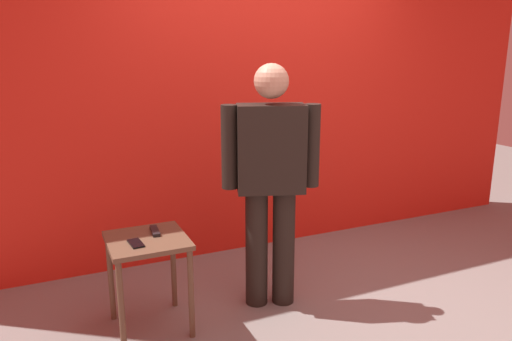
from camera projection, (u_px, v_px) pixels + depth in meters
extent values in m
plane|color=gray|center=(350.00, 320.00, 3.19)|extent=(12.00, 12.00, 0.00)
cube|color=red|center=(258.00, 62.00, 4.09)|extent=(5.72, 0.12, 3.22)
cylinder|color=black|center=(257.00, 248.00, 3.32)|extent=(0.19, 0.19, 0.81)
cylinder|color=black|center=(284.00, 247.00, 3.33)|extent=(0.19, 0.19, 0.81)
cube|color=black|center=(271.00, 149.00, 3.16)|extent=(0.48, 0.35, 0.57)
cube|color=red|center=(269.00, 141.00, 3.26)|extent=(0.12, 0.05, 0.48)
cube|color=#C68CB7|center=(269.00, 143.00, 3.27)|extent=(0.04, 0.02, 0.43)
cylinder|color=black|center=(230.00, 147.00, 3.13)|extent=(0.14, 0.14, 0.54)
cylinder|color=black|center=(312.00, 146.00, 3.18)|extent=(0.14, 0.14, 0.54)
sphere|color=tan|center=(271.00, 81.00, 3.05)|extent=(0.22, 0.22, 0.22)
cube|color=brown|center=(147.00, 240.00, 2.97)|extent=(0.47, 0.47, 0.03)
cylinder|color=brown|center=(121.00, 308.00, 2.78)|extent=(0.04, 0.04, 0.57)
cylinder|color=brown|center=(191.00, 294.00, 2.94)|extent=(0.04, 0.04, 0.57)
cylinder|color=brown|center=(111.00, 278.00, 3.14)|extent=(0.04, 0.04, 0.57)
cylinder|color=brown|center=(173.00, 267.00, 3.30)|extent=(0.04, 0.04, 0.57)
cube|color=black|center=(136.00, 243.00, 2.87)|extent=(0.08, 0.15, 0.01)
cube|color=black|center=(155.00, 231.00, 3.05)|extent=(0.06, 0.17, 0.02)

